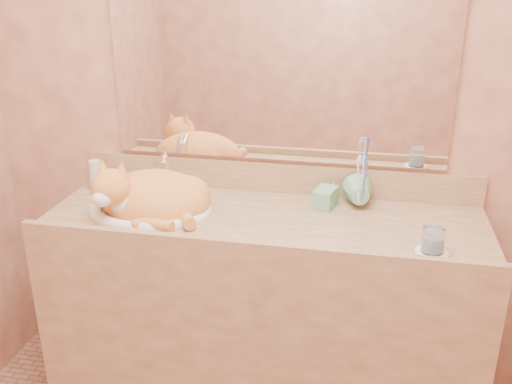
% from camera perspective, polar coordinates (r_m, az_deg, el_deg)
% --- Properties ---
extents(wall_back, '(2.40, 0.02, 2.50)m').
position_cam_1_polar(wall_back, '(2.21, 2.18, 9.85)').
color(wall_back, '#995B45').
rests_on(wall_back, ground).
extents(vanity_counter, '(1.60, 0.55, 0.85)m').
position_cam_1_polar(vanity_counter, '(2.28, 0.73, -12.33)').
color(vanity_counter, brown).
rests_on(vanity_counter, floor).
extents(mirror, '(1.30, 0.02, 0.80)m').
position_cam_1_polar(mirror, '(2.18, 2.18, 13.40)').
color(mirror, white).
rests_on(mirror, wall_back).
extents(sink_basin, '(0.52, 0.46, 0.14)m').
position_cam_1_polar(sink_basin, '(2.15, -10.62, -0.06)').
color(sink_basin, white).
rests_on(sink_basin, vanity_counter).
extents(faucet, '(0.07, 0.13, 0.17)m').
position_cam_1_polar(faucet, '(2.29, -9.05, 1.90)').
color(faucet, white).
rests_on(faucet, vanity_counter).
extents(cat, '(0.42, 0.34, 0.23)m').
position_cam_1_polar(cat, '(2.13, -10.60, -0.35)').
color(cat, orange).
rests_on(cat, sink_basin).
extents(soap_dispenser, '(0.09, 0.09, 0.16)m').
position_cam_1_polar(soap_dispenser, '(2.11, 6.51, 0.08)').
color(soap_dispenser, '#6EB18A').
rests_on(soap_dispenser, vanity_counter).
extents(toothbrush_cup, '(0.13, 0.13, 0.11)m').
position_cam_1_polar(toothbrush_cup, '(2.14, 10.39, -0.62)').
color(toothbrush_cup, '#6EB18A').
rests_on(toothbrush_cup, vanity_counter).
extents(toothbrushes, '(0.04, 0.04, 0.22)m').
position_cam_1_polar(toothbrushes, '(2.11, 10.53, 1.31)').
color(toothbrushes, silver).
rests_on(toothbrushes, toothbrush_cup).
extents(saucer, '(0.11, 0.11, 0.01)m').
position_cam_1_polar(saucer, '(1.90, 17.14, -5.85)').
color(saucer, white).
rests_on(saucer, vanity_counter).
extents(water_glass, '(0.07, 0.07, 0.08)m').
position_cam_1_polar(water_glass, '(1.88, 17.29, -4.61)').
color(water_glass, white).
rests_on(water_glass, saucer).
extents(lotion_bottle, '(0.05, 0.05, 0.12)m').
position_cam_1_polar(lotion_bottle, '(2.42, -15.74, 1.69)').
color(lotion_bottle, silver).
rests_on(lotion_bottle, vanity_counter).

